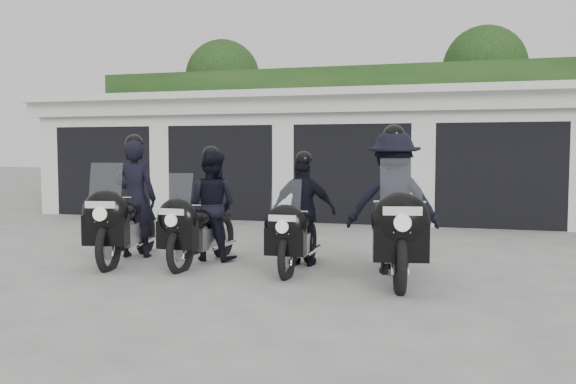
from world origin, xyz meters
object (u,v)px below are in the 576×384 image
(police_bike_b, at_px, (206,212))
(police_bike_d, at_px, (394,210))
(police_bike_c, at_px, (301,217))
(police_bike_a, at_px, (128,209))

(police_bike_b, relative_size, police_bike_d, 0.87)
(police_bike_c, bearing_deg, police_bike_b, 177.97)
(police_bike_a, bearing_deg, police_bike_c, -5.97)
(police_bike_a, relative_size, police_bike_b, 1.09)
(police_bike_a, xyz_separation_m, police_bike_d, (3.90, -0.03, 0.10))
(police_bike_d, bearing_deg, police_bike_b, 164.49)
(police_bike_a, height_order, police_bike_d, police_bike_d)
(police_bike_b, distance_m, police_bike_d, 2.75)
(police_bike_d, bearing_deg, police_bike_a, 168.99)
(police_bike_a, xyz_separation_m, police_bike_b, (1.16, 0.21, -0.03))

